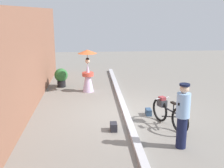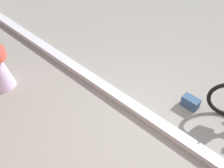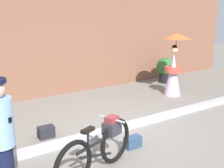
# 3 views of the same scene
# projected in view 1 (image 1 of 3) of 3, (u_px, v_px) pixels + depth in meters

# --- Properties ---
(ground_plane) EXTENTS (30.00, 30.00, 0.00)m
(ground_plane) POSITION_uv_depth(u_px,v_px,m) (125.00, 113.00, 9.50)
(ground_plane) COLOR gray
(building_wall) EXTENTS (14.00, 0.40, 3.51)m
(building_wall) POSITION_uv_depth(u_px,v_px,m) (21.00, 64.00, 8.80)
(building_wall) COLOR brown
(building_wall) RESTS_ON ground_plane
(sidewalk_curb) EXTENTS (14.00, 0.20, 0.12)m
(sidewalk_curb) POSITION_uv_depth(u_px,v_px,m) (125.00, 112.00, 9.48)
(sidewalk_curb) COLOR #B2B2B7
(sidewalk_curb) RESTS_ON ground_plane
(bicycle_near_officer) EXTENTS (1.66, 0.71, 0.83)m
(bicycle_near_officer) POSITION_uv_depth(u_px,v_px,m) (168.00, 112.00, 8.36)
(bicycle_near_officer) COLOR black
(bicycle_near_officer) RESTS_ON ground_plane
(person_officer) EXTENTS (0.34, 0.34, 1.68)m
(person_officer) POSITION_uv_depth(u_px,v_px,m) (183.00, 114.00, 6.91)
(person_officer) COLOR #141938
(person_officer) RESTS_ON ground_plane
(person_with_parasol) EXTENTS (0.82, 0.82, 1.81)m
(person_with_parasol) POSITION_uv_depth(u_px,v_px,m) (88.00, 71.00, 11.89)
(person_with_parasol) COLOR silver
(person_with_parasol) RESTS_ON ground_plane
(potted_plant_by_door) EXTENTS (0.62, 0.61, 0.86)m
(potted_plant_by_door) POSITION_uv_depth(u_px,v_px,m) (61.00, 76.00, 12.74)
(potted_plant_by_door) COLOR black
(potted_plant_by_door) RESTS_ON ground_plane
(backpack_on_pavement) EXTENTS (0.31, 0.20, 0.24)m
(backpack_on_pavement) POSITION_uv_depth(u_px,v_px,m) (114.00, 127.00, 8.10)
(backpack_on_pavement) COLOR #26262D
(backpack_on_pavement) RESTS_ON ground_plane
(backpack_spare) EXTENTS (0.31, 0.17, 0.21)m
(backpack_spare) POSITION_uv_depth(u_px,v_px,m) (149.00, 112.00, 9.34)
(backpack_spare) COLOR navy
(backpack_spare) RESTS_ON ground_plane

